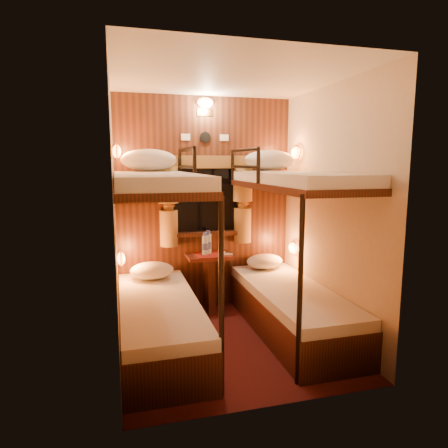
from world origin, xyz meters
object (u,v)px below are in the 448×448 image
object	(u,v)px
bunk_left	(159,288)
table	(209,275)
bottle_left	(208,244)
bottle_right	(205,245)
bunk_right	(291,277)

from	to	relation	value
bunk_left	table	xyz separation A→B (m)	(0.65, 0.78, -0.14)
bottle_left	bottle_right	size ratio (longest dim) A/B	1.06
bunk_right	bottle_left	size ratio (longest dim) A/B	7.09
bottle_right	table	bearing A→B (deg)	-2.28
table	bunk_left	bearing A→B (deg)	-129.67
bunk_left	table	world-z (taller)	bunk_left
bunk_right	table	size ratio (longest dim) A/B	2.90
bunk_right	bottle_right	world-z (taller)	bunk_right
bunk_left	bottle_left	xyz separation A→B (m)	(0.65, 0.82, 0.21)
bunk_right	table	bearing A→B (deg)	129.67
bunk_left	table	bearing A→B (deg)	50.33
table	bunk_right	bearing A→B (deg)	-50.33
table	bottle_left	bearing A→B (deg)	90.68
bunk_left	bunk_right	xyz separation A→B (m)	(1.30, 0.00, 0.00)
bottle_left	bottle_right	xyz separation A→B (m)	(-0.04, -0.04, -0.01)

